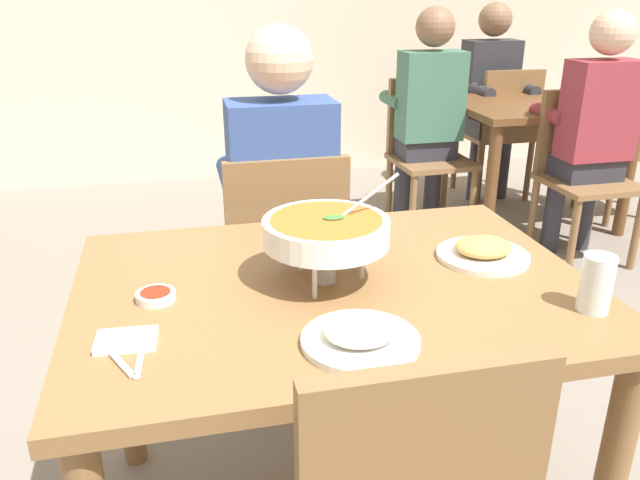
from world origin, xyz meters
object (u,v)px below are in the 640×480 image
diner_main (280,192)px  dining_table_far (536,125)px  chair_diner_main (284,257)px  chair_bg_corner (638,142)px  dining_table_main (334,322)px  curry_bowl (326,232)px  appetizer_plate (483,251)px  drink_glass (596,286)px  chair_bg_left (426,146)px  sauce_dish (156,295)px  chair_bg_middle (581,165)px  chair_bg_right (502,127)px  rice_plate (360,335)px  patron_bg_right (491,90)px  patron_bg_middle (593,123)px  patron_bg_left (427,108)px

diner_main → dining_table_far: (1.80, 1.33, -0.12)m
chair_diner_main → chair_bg_corner: bearing=27.0°
dining_table_main → curry_bowl: 0.24m
appetizer_plate → dining_table_far: (1.38, 2.05, -0.16)m
diner_main → drink_glass: (0.52, -1.03, 0.07)m
chair_bg_left → sauce_dish: bearing=-125.4°
chair_bg_middle → chair_bg_right: 1.00m
rice_plate → drink_glass: drink_glass is taller
chair_diner_main → rice_plate: 1.05m
sauce_dish → dining_table_far: sauce_dish is taller
chair_bg_left → patron_bg_right: bearing=36.2°
drink_glass → chair_diner_main: bearing=117.5°
dining_table_main → rice_plate: size_ratio=5.12×
dining_table_main → sauce_dish: (-0.42, 0.00, 0.12)m
chair_bg_right → patron_bg_middle: patron_bg_middle is taller
rice_plate → chair_bg_right: (1.86, 2.87, -0.27)m
dining_table_main → diner_main: size_ratio=0.94×
chair_bg_left → rice_plate: bearing=-114.9°
diner_main → rice_plate: 1.05m
dining_table_main → chair_bg_right: bearing=54.5°
sauce_dish → patron_bg_left: patron_bg_left is taller
rice_plate → chair_bg_left: size_ratio=0.27×
chair_diner_main → patron_bg_right: size_ratio=0.69×
rice_plate → chair_bg_corner: size_ratio=0.27×
patron_bg_middle → patron_bg_right: same height
chair_bg_middle → chair_diner_main: bearing=-154.5°
diner_main → chair_bg_corner: bearing=26.4°
patron_bg_middle → patron_bg_left: bearing=138.2°
diner_main → curry_bowl: size_ratio=3.94×
diner_main → appetizer_plate: size_ratio=5.46×
chair_diner_main → dining_table_main: bearing=-90.0°
rice_plate → chair_bg_middle: 2.61m
chair_diner_main → chair_bg_corner: (2.45, 1.25, 0.00)m
chair_diner_main → curry_bowl: curry_bowl is taller
patron_bg_left → appetizer_plate: bearing=-108.3°
dining_table_far → diner_main: bearing=-143.5°
sauce_dish → appetizer_plate: bearing=3.1°
appetizer_plate → patron_bg_middle: bearing=47.5°
chair_bg_left → curry_bowl: bearing=-117.8°
diner_main → chair_bg_corner: 2.75m
chair_bg_right → chair_bg_corner: bearing=-44.5°
drink_glass → dining_table_main: bearing=153.0°
sauce_dish → drink_glass: drink_glass is taller
chair_bg_right → patron_bg_left: size_ratio=0.69×
appetizer_plate → chair_bg_left: size_ratio=0.27×
patron_bg_left → patron_bg_right: 0.84m
rice_plate → patron_bg_right: patron_bg_right is taller
chair_bg_left → patron_bg_middle: patron_bg_middle is taller
appetizer_plate → dining_table_far: size_ratio=0.24×
diner_main → patron_bg_left: 1.77m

